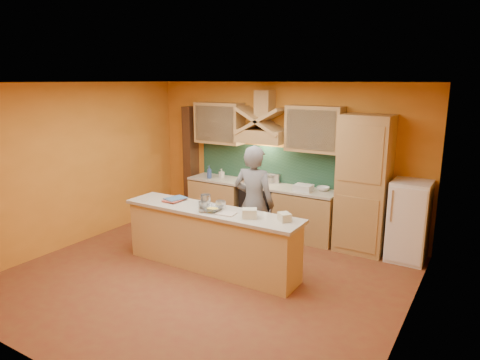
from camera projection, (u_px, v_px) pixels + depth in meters
The scene contains 36 objects.
floor at pixel (205, 277), 6.32m from camera, with size 5.50×5.00×0.01m, color brown.
ceiling at pixel (202, 82), 5.68m from camera, with size 5.50×5.00×0.01m, color white.
wall_back at pixel (282, 158), 8.07m from camera, with size 5.50×0.02×2.80m, color orange.
wall_front at pixel (42, 240), 3.92m from camera, with size 5.50×0.02×2.80m, color orange.
wall_left at pixel (75, 165), 7.39m from camera, with size 0.02×5.00×2.80m, color orange.
wall_right at pixel (410, 217), 4.60m from camera, with size 0.02×5.00×2.80m, color orange.
base_cabinet_left at pixel (219, 201), 8.68m from camera, with size 1.10×0.60×0.86m, color tan.
base_cabinet_right at pixel (306, 216), 7.72m from camera, with size 1.10×0.60×0.86m, color tan.
counter_top at pixel (260, 185), 8.09m from camera, with size 3.00×0.62×0.04m, color #B8AE9C.
stove at pixel (260, 207), 8.19m from camera, with size 0.60×0.58×0.90m, color black.
backsplash at pixel (267, 164), 8.25m from camera, with size 3.00×0.03×0.70m, color #1B3D2D.
range_hood at pixel (262, 136), 7.92m from camera, with size 0.92×0.50×0.24m, color tan.
hood_chimney at pixel (265, 104), 7.87m from camera, with size 0.30×0.30×0.50m, color tan.
upper_cabinet_left at pixel (219, 123), 8.45m from camera, with size 1.00×0.35×0.80m, color tan.
upper_cabinet_right at pixel (314, 129), 7.43m from camera, with size 1.00×0.35×0.80m, color tan.
pantry_column at pixel (364, 185), 7.04m from camera, with size 0.80×0.60×2.30m, color tan.
fridge at pixel (409, 221), 6.78m from camera, with size 0.58×0.60×1.30m, color white.
trim_column_left at pixel (191, 161), 9.05m from camera, with size 0.20×0.30×2.30m, color #472816.
island_body at pixel (211, 241), 6.52m from camera, with size 2.80×0.55×0.88m, color #D9B26F.
island_top at pixel (211, 211), 6.41m from camera, with size 2.90×0.62×0.05m, color #B8AE9C.
person at pixel (254, 204), 6.73m from camera, with size 0.68×0.45×1.86m, color slate.
pot_large at pixel (246, 180), 8.12m from camera, with size 0.21×0.21×0.17m, color silver.
pot_small at pixel (269, 180), 8.15m from camera, with size 0.19×0.19×0.14m, color silver.
soap_bottle_a at pixel (222, 173), 8.55m from camera, with size 0.08×0.08×0.18m, color beige.
soap_bottle_b at pixel (209, 172), 8.49m from camera, with size 0.10×0.10×0.26m, color navy.
bowl_back at pixel (323, 189), 7.56m from camera, with size 0.22×0.22×0.07m, color silver.
dish_rack at pixel (303, 188), 7.54m from camera, with size 0.31×0.25×0.11m, color silver.
book_lower at pixel (169, 199), 6.90m from camera, with size 0.26×0.35×0.03m, color #C05344.
book_upper at pixel (171, 197), 6.93m from camera, with size 0.24×0.33×0.02m, color #3F648A.
jar_large at pixel (206, 200), 6.58m from camera, with size 0.15×0.15×0.17m, color silver.
jar_small at pixel (203, 207), 6.24m from camera, with size 0.12×0.12×0.16m, color silver.
kitchen_scale at pixel (221, 205), 6.45m from camera, with size 0.11×0.11×0.10m, color white.
mixing_bowl at pixel (212, 209), 6.30m from camera, with size 0.31×0.31×0.08m, color white.
cloth at pixel (226, 214), 6.16m from camera, with size 0.27×0.20×0.02m, color beige.
grocery_bag_a at pixel (250, 213), 5.99m from camera, with size 0.20×0.16×0.13m, color beige.
grocery_bag_b at pixel (284, 217), 5.86m from camera, with size 0.18×0.14×0.11m, color beige.
Camera 1 is at (3.47, -4.70, 2.84)m, focal length 32.00 mm.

